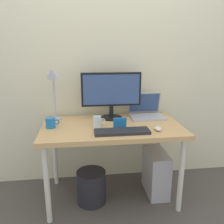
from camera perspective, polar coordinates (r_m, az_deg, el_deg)
ground_plane at (r=2.37m, az=0.00°, el=-19.64°), size 6.00×6.00×0.00m
back_wall at (r=2.34m, az=-1.26°, el=13.92°), size 4.40×0.04×2.60m
desk at (r=2.07m, az=0.00°, el=-5.02°), size 1.21×0.68×0.71m
monitor at (r=2.19m, az=-0.17°, el=4.78°), size 0.56×0.20×0.44m
laptop at (r=2.31m, az=8.28°, el=0.28°), size 0.32×0.27×0.23m
desk_lamp at (r=2.17m, az=-14.15°, el=7.20°), size 0.11×0.16×0.50m
keyboard at (r=1.86m, az=2.47°, el=-4.77°), size 0.44×0.14×0.02m
mouse at (r=1.95m, az=11.12°, el=-3.98°), size 0.06×0.09×0.03m
coffee_mug at (r=2.04m, az=-14.70°, el=-2.52°), size 0.12×0.08×0.09m
glass_cup at (r=2.00m, az=-3.58°, el=-2.36°), size 0.11×0.07×0.09m
photo_frame at (r=1.95m, az=1.92°, el=-2.70°), size 0.11×0.03×0.09m
computer_tower at (r=2.34m, az=10.66°, el=-14.27°), size 0.18×0.36×0.42m
wastebasket at (r=2.22m, az=-5.06°, el=-17.72°), size 0.26×0.26×0.30m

